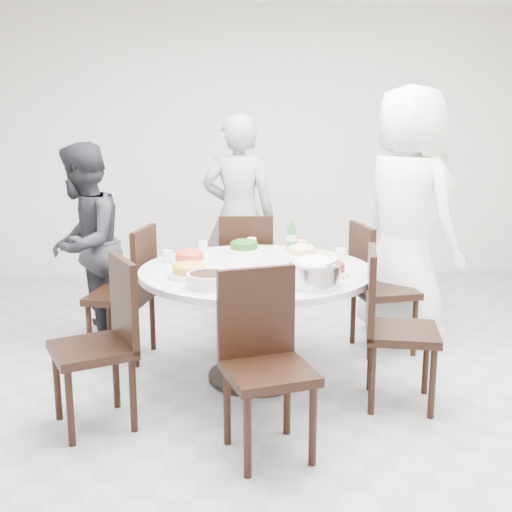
{
  "coord_description": "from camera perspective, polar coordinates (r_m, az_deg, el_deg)",
  "views": [
    {
      "loc": [
        -0.53,
        -3.79,
        1.72
      ],
      "look_at": [
        -0.3,
        0.25,
        0.82
      ],
      "focal_mm": 45.0,
      "sensor_mm": 36.0,
      "label": 1
    }
  ],
  "objects": [
    {
      "name": "floor",
      "position": [
        4.2,
        4.37,
        -11.68
      ],
      "size": [
        6.0,
        6.0,
        0.01
      ],
      "primitive_type": "cube",
      "color": "#A1A2A6",
      "rests_on": "ground"
    },
    {
      "name": "wall_back",
      "position": [
        6.82,
        1.21,
        9.87
      ],
      "size": [
        6.0,
        0.01,
        2.8
      ],
      "primitive_type": "cube",
      "color": "silver",
      "rests_on": "ground"
    },
    {
      "name": "dining_table",
      "position": [
        4.21,
        0.04,
        -6.07
      ],
      "size": [
        1.5,
        1.5,
        0.75
      ],
      "primitive_type": "cylinder",
      "color": "silver",
      "rests_on": "floor"
    },
    {
      "name": "chair_ne",
      "position": [
        4.78,
        11.35,
        -2.79
      ],
      "size": [
        0.48,
        0.48,
        0.95
      ],
      "primitive_type": "cube",
      "rotation": [
        0.0,
        0.0,
        1.73
      ],
      "color": "black",
      "rests_on": "floor"
    },
    {
      "name": "chair_n",
      "position": [
        5.21,
        -0.94,
        -1.28
      ],
      "size": [
        0.43,
        0.43,
        0.95
      ],
      "primitive_type": "cube",
      "rotation": [
        0.0,
        0.0,
        3.13
      ],
      "color": "black",
      "rests_on": "floor"
    },
    {
      "name": "chair_nw",
      "position": [
        4.66,
        -11.97,
        -3.24
      ],
      "size": [
        0.51,
        0.51,
        0.95
      ],
      "primitive_type": "cube",
      "rotation": [
        0.0,
        0.0,
        4.47
      ],
      "color": "black",
      "rests_on": "floor"
    },
    {
      "name": "chair_sw",
      "position": [
        3.67,
        -14.39,
        -7.71
      ],
      "size": [
        0.56,
        0.56,
        0.95
      ],
      "primitive_type": "cube",
      "rotation": [
        0.0,
        0.0,
        5.14
      ],
      "color": "black",
      "rests_on": "floor"
    },
    {
      "name": "chair_s",
      "position": [
        3.26,
        1.15,
        -9.91
      ],
      "size": [
        0.52,
        0.52,
        0.95
      ],
      "primitive_type": "cube",
      "rotation": [
        0.0,
        0.0,
        6.56
      ],
      "color": "black",
      "rests_on": "floor"
    },
    {
      "name": "chair_se",
      "position": [
        3.91,
        12.86,
        -6.33
      ],
      "size": [
        0.5,
        0.5,
        0.95
      ],
      "primitive_type": "cube",
      "rotation": [
        0.0,
        0.0,
        7.65
      ],
      "color": "black",
      "rests_on": "floor"
    },
    {
      "name": "diner_right",
      "position": [
        5.02,
        13.3,
        3.58
      ],
      "size": [
        0.98,
        1.12,
        1.93
      ],
      "primitive_type": "imported",
      "rotation": [
        0.0,
        0.0,
        2.06
      ],
      "color": "white",
      "rests_on": "floor"
    },
    {
      "name": "diner_middle",
      "position": [
        5.55,
        -1.54,
        3.64
      ],
      "size": [
        0.67,
        0.48,
        1.72
      ],
      "primitive_type": "imported",
      "rotation": [
        0.0,
        0.0,
        3.02
      ],
      "color": "black",
      "rests_on": "floor"
    },
    {
      "name": "diner_left",
      "position": [
        4.97,
        -15.04,
        0.98
      ],
      "size": [
        0.65,
        0.79,
        1.52
      ],
      "primitive_type": "imported",
      "rotation": [
        0.0,
        0.0,
        4.61
      ],
      "color": "black",
      "rests_on": "floor"
    },
    {
      "name": "dish_greens",
      "position": [
        4.58,
        -1.07,
        0.75
      ],
      "size": [
        0.25,
        0.25,
        0.07
      ],
      "primitive_type": "cylinder",
      "color": "white",
      "rests_on": "dining_table"
    },
    {
      "name": "dish_pale",
      "position": [
        4.42,
        4.08,
        0.29
      ],
      "size": [
        0.25,
        0.25,
        0.07
      ],
      "primitive_type": "cylinder",
      "color": "white",
      "rests_on": "dining_table"
    },
    {
      "name": "dish_orange",
      "position": [
        4.26,
        -5.92,
        -0.21
      ],
      "size": [
        0.25,
        0.25,
        0.07
      ],
      "primitive_type": "cylinder",
      "color": "white",
      "rests_on": "dining_table"
    },
    {
      "name": "dish_redbrown",
      "position": [
        3.96,
        6.39,
        -1.2
      ],
      "size": [
        0.27,
        0.27,
        0.07
      ],
      "primitive_type": "cylinder",
      "color": "white",
      "rests_on": "dining_table"
    },
    {
      "name": "dish_tofu",
      "position": [
        3.91,
        -5.98,
        -1.39
      ],
      "size": [
        0.26,
        0.26,
        0.07
      ],
      "primitive_type": "cylinder",
      "color": "white",
      "rests_on": "dining_table"
    },
    {
      "name": "rice_bowl",
      "position": [
        3.69,
        5.16,
        -1.7
      ],
      "size": [
        0.3,
        0.3,
        0.13
      ],
      "primitive_type": "cylinder",
      "color": "silver",
      "rests_on": "dining_table"
    },
    {
      "name": "soup_bowl",
      "position": [
        3.68,
        -4.19,
        -2.14
      ],
      "size": [
        0.26,
        0.26,
        0.08
      ],
      "primitive_type": "cylinder",
      "color": "white",
      "rests_on": "dining_table"
    },
    {
      "name": "beverage_bottle",
      "position": [
        4.61,
        3.18,
        1.81
      ],
      "size": [
        0.06,
        0.06,
        0.22
      ],
      "primitive_type": "cylinder",
      "color": "#2A6A35",
      "rests_on": "dining_table"
    },
    {
      "name": "tea_cups",
      "position": [
        4.68,
        -0.53,
        1.09
      ],
      "size": [
        0.07,
        0.07,
        0.08
      ],
      "primitive_type": "cylinder",
      "color": "white",
      "rests_on": "dining_table"
    },
    {
      "name": "chopsticks",
      "position": [
        4.72,
        -0.2,
        0.78
      ],
      "size": [
        0.24,
        0.04,
        0.01
      ],
      "primitive_type": null,
      "color": "tan",
      "rests_on": "dining_table"
    }
  ]
}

